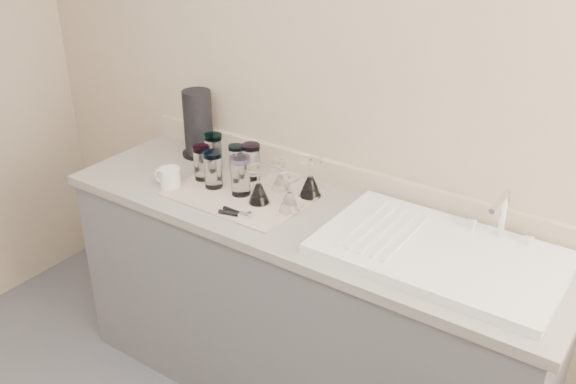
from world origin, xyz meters
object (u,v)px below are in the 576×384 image
Objects in this scene: tumbler_magenta at (202,162)px; can_opener at (236,213)px; tumbler_purple at (251,161)px; white_mug at (170,178)px; tumbler_lavender at (240,175)px; tumbler_teal at (214,151)px; paper_towel_roll at (198,124)px; goblet_back_right at (310,183)px; sink_unit at (440,252)px; goblet_front_left at (259,191)px; tumbler_cyan at (236,159)px; goblet_back_left at (280,181)px; tumbler_blue at (213,169)px; goblet_front_right at (289,199)px.

can_opener is (0.32, -0.17, -0.07)m from tumbler_magenta.
tumbler_purple is 1.22× the size of white_mug.
tumbler_teal is at bearing 152.76° from tumbler_lavender.
can_opener is 0.44× the size of paper_towel_roll.
goblet_back_right is (0.46, 0.13, -0.02)m from tumbler_magenta.
can_opener is 0.65m from paper_towel_roll.
white_mug is (-1.14, -0.14, 0.02)m from sink_unit.
paper_towel_roll reaches higher than tumbler_lavender.
tumbler_teal is 0.97× the size of goblet_back_right.
goblet_back_right is 0.53× the size of paper_towel_roll.
goblet_front_left is 1.21× the size of white_mug.
tumbler_magenta is (-0.09, -0.12, 0.01)m from tumbler_cyan.
paper_towel_roll is (-0.52, 0.10, 0.10)m from goblet_back_left.
can_opener is (0.10, -0.15, -0.07)m from tumbler_lavender.
tumbler_purple reaches higher than goblet_back_left.
tumbler_magenta reaches higher than tumbler_cyan.
tumbler_blue is at bearing -39.22° from paper_towel_roll.
goblet_back_left is at bearing -10.73° from paper_towel_roll.
goblet_back_left is at bearing 87.84° from can_opener.
tumbler_lavender is at bearing -27.24° from tumbler_teal.
tumbler_magenta is 1.10× the size of can_opener.
tumbler_lavender reaches higher than goblet_back_left.
tumbler_blue is (0.00, -0.15, 0.01)m from tumbler_cyan.
tumbler_teal is 1.07× the size of goblet_front_right.
tumbler_blue reaches higher than goblet_front_right.
tumbler_lavender is (0.22, -0.02, 0.01)m from tumbler_magenta.
tumbler_magenta is at bearing 62.74° from white_mug.
goblet_front_right is (0.38, 0.01, -0.03)m from tumbler_blue.
sink_unit is 0.61m from goblet_front_right.
tumbler_blue is at bearing -174.83° from tumbler_lavender.
tumbler_blue is 1.22× the size of white_mug.
tumbler_purple reaches higher than goblet_front_left.
goblet_front_left is 0.50× the size of paper_towel_roll.
goblet_front_left is at bearing -91.40° from goblet_back_left.
tumbler_lavender is at bearing -46.11° from tumbler_cyan.
tumbler_cyan is (0.12, 0.01, -0.01)m from tumbler_teal.
tumbler_magenta is at bearing 175.12° from tumbler_lavender.
tumbler_magenta is at bearing -179.64° from sink_unit.
goblet_back_right is 0.21m from goblet_front_left.
tumbler_magenta is 0.37m from can_opener.
tumbler_teal reaches higher than goblet_back_left.
tumbler_blue is 0.51× the size of paper_towel_roll.
goblet_back_right is at bearing 1.29° from tumbler_purple.
tumbler_magenta is at bearing 160.41° from tumbler_blue.
can_opener is at bearing -31.20° from tumbler_blue.
goblet_front_right is at bearing -2.91° from tumbler_magenta.
goblet_back_left is 0.79× the size of goblet_front_left.
goblet_front_right is (0.14, 0.01, -0.00)m from goblet_front_left.
tumbler_lavender is at bearing 21.14° from white_mug.
can_opener is (-0.75, -0.18, -0.00)m from sink_unit.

